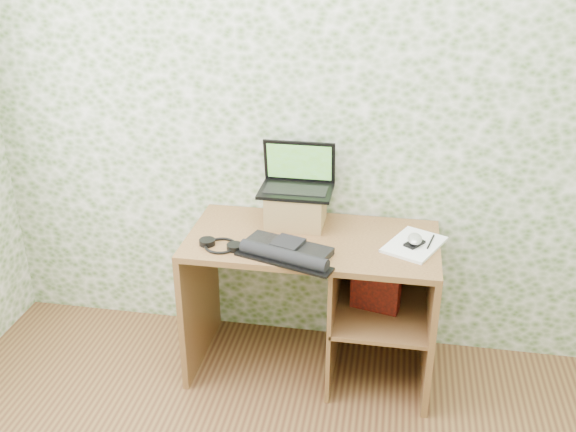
% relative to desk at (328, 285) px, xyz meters
% --- Properties ---
extents(wall_back, '(3.50, 0.00, 3.50)m').
position_rel_desk_xyz_m(wall_back, '(-0.08, 0.28, 0.82)').
color(wall_back, white).
rests_on(wall_back, ground).
extents(desk, '(1.20, 0.60, 0.75)m').
position_rel_desk_xyz_m(desk, '(0.00, 0.00, 0.00)').
color(desk, brown).
rests_on(desk, floor).
extents(riser, '(0.28, 0.23, 0.17)m').
position_rel_desk_xyz_m(riser, '(-0.18, 0.12, 0.35)').
color(riser, '#A17548').
rests_on(riser, desk).
extents(laptop, '(0.36, 0.25, 0.24)m').
position_rel_desk_xyz_m(laptop, '(-0.18, 0.15, 0.49)').
color(laptop, black).
rests_on(laptop, riser).
extents(keyboard, '(0.47, 0.35, 0.06)m').
position_rel_desk_xyz_m(keyboard, '(-0.17, -0.22, 0.29)').
color(keyboard, black).
rests_on(keyboard, desk).
extents(headphones, '(0.22, 0.18, 0.03)m').
position_rel_desk_xyz_m(headphones, '(-0.49, -0.19, 0.28)').
color(headphones, black).
rests_on(headphones, desk).
extents(notepad, '(0.32, 0.36, 0.01)m').
position_rel_desk_xyz_m(notepad, '(0.40, -0.03, 0.28)').
color(notepad, white).
rests_on(notepad, desk).
extents(mouse, '(0.12, 0.13, 0.04)m').
position_rel_desk_xyz_m(mouse, '(0.40, -0.04, 0.30)').
color(mouse, silver).
rests_on(mouse, notepad).
extents(pen, '(0.04, 0.14, 0.01)m').
position_rel_desk_xyz_m(pen, '(0.48, -0.00, 0.29)').
color(pen, black).
rests_on(pen, notepad).
extents(red_box, '(0.25, 0.13, 0.28)m').
position_rel_desk_xyz_m(red_box, '(0.24, -0.03, 0.05)').
color(red_box, '#9F190E').
rests_on(red_box, desk).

